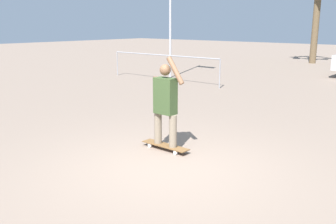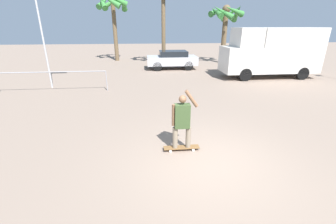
% 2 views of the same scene
% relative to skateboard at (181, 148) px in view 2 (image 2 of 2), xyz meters
% --- Properties ---
extents(ground_plane, '(80.00, 80.00, 0.00)m').
position_rel_skateboard_xyz_m(ground_plane, '(0.61, -0.67, -0.08)').
color(ground_plane, gray).
extents(skateboard, '(0.99, 0.22, 0.09)m').
position_rel_skateboard_xyz_m(skateboard, '(0.00, 0.00, 0.00)').
color(skateboard, brown).
rests_on(skateboard, ground_plane).
extents(person_skateboarder, '(0.69, 0.22, 1.64)m').
position_rel_skateboard_xyz_m(person_skateboarder, '(-0.00, 0.00, 0.85)').
color(person_skateboarder, gray).
rests_on(person_skateboarder, skateboard).
extents(camper_van, '(6.10, 2.03, 3.12)m').
position_rel_skateboard_xyz_m(camper_van, '(7.24, 8.76, 1.61)').
color(camper_van, black).
rests_on(camper_van, ground_plane).
extents(parked_car_silver, '(3.87, 1.81, 1.40)m').
position_rel_skateboard_xyz_m(parked_car_silver, '(1.21, 12.48, 0.68)').
color(parked_car_silver, black).
rests_on(parked_car_silver, ground_plane).
extents(palm_tree_near_van, '(3.07, 3.11, 4.98)m').
position_rel_skateboard_xyz_m(palm_tree_near_van, '(6.16, 15.02, 3.86)').
color(palm_tree_near_van, brown).
rests_on(palm_tree_near_van, ground_plane).
extents(palm_tree_far_left, '(3.07, 3.14, 6.04)m').
position_rel_skateboard_xyz_m(palm_tree_far_left, '(-3.66, 17.52, 4.84)').
color(palm_tree_far_left, brown).
rests_on(palm_tree_far_left, ground_plane).
extents(flagpole, '(1.19, 0.12, 6.78)m').
position_rel_skateboard_xyz_m(flagpole, '(-6.01, 7.38, 3.93)').
color(flagpole, '#B7B7BC').
rests_on(flagpole, ground_plane).
extents(plaza_railing_segment, '(5.51, 0.05, 1.08)m').
position_rel_skateboard_xyz_m(plaza_railing_segment, '(-5.69, 6.39, 0.85)').
color(plaza_railing_segment, '#99999E').
rests_on(plaza_railing_segment, ground_plane).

